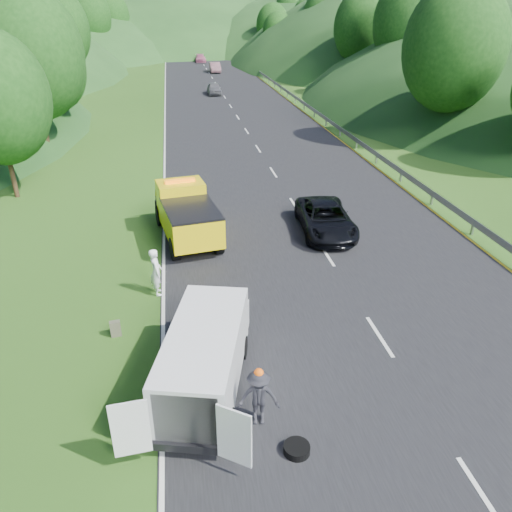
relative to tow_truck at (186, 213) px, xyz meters
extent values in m
plane|color=#38661E|center=(2.82, -6.76, -1.21)|extent=(320.00, 320.00, 0.00)
cube|color=black|center=(5.82, 33.24, -1.20)|extent=(14.00, 200.00, 0.02)
cube|color=gray|center=(13.12, 45.74, -1.21)|extent=(0.06, 140.00, 1.52)
cylinder|color=black|center=(-1.23, 1.71, -0.72)|extent=(0.50, 1.02, 0.98)
cylinder|color=black|center=(0.60, 2.02, -0.72)|extent=(0.50, 1.02, 0.98)
cylinder|color=black|center=(-0.58, -2.13, -0.72)|extent=(0.50, 1.02, 0.98)
cylinder|color=black|center=(1.24, -1.83, -0.72)|extent=(0.50, 1.02, 0.98)
cube|color=yellow|center=(-0.17, 1.05, 0.21)|extent=(2.33, 1.88, 1.85)
cube|color=yellow|center=(0.19, -1.12, -0.04)|extent=(2.66, 3.62, 1.27)
cube|color=black|center=(0.19, -1.12, 0.65)|extent=(2.66, 3.62, 0.10)
cube|color=black|center=(-0.37, 2.20, -0.33)|extent=(2.12, 1.48, 0.68)
cube|color=black|center=(-0.46, 2.78, -0.52)|extent=(2.05, 0.53, 0.49)
cube|color=yellow|center=(-0.42, 2.54, 0.31)|extent=(2.05, 1.08, 1.07)
cube|color=orange|center=(-0.17, 1.05, 1.18)|extent=(1.39, 0.46, 0.16)
cube|color=black|center=(-0.29, 1.72, 0.55)|extent=(1.84, 0.38, 0.88)
cylinder|color=black|center=(-0.25, -8.66, -0.85)|extent=(0.44, 0.75, 0.71)
cylinder|color=black|center=(1.30, -9.06, -0.85)|extent=(0.44, 0.75, 0.71)
cylinder|color=black|center=(-1.01, -11.58, -0.85)|extent=(0.44, 0.75, 0.71)
cylinder|color=black|center=(0.53, -11.99, -0.85)|extent=(0.44, 0.75, 0.71)
cube|color=silver|center=(0.12, -10.41, -0.01)|extent=(2.93, 4.93, 1.64)
cube|color=silver|center=(0.74, -8.05, -0.36)|extent=(1.92, 1.22, 0.89)
cube|color=black|center=(0.69, -8.22, 0.35)|extent=(1.67, 0.71, 0.74)
cube|color=black|center=(-0.45, -12.60, -0.01)|extent=(1.48, 0.47, 1.42)
cube|color=silver|center=(-1.67, -12.70, -0.01)|extent=(0.85, 0.13, 1.51)
cube|color=silver|center=(0.56, -13.28, -0.01)|extent=(0.72, 0.52, 1.51)
cube|color=black|center=(-0.48, -12.69, -0.81)|extent=(1.75, 0.58, 0.22)
imported|color=white|center=(-1.27, -4.87, -1.21)|extent=(0.56, 0.72, 1.81)
imported|color=#C6C269|center=(0.88, -7.37, -1.21)|extent=(0.61, 0.52, 1.10)
imported|color=black|center=(1.35, -11.79, -1.21)|extent=(1.13, 0.75, 1.62)
cube|color=#4F4F3B|center=(-2.58, -7.33, -0.93)|extent=(0.36, 0.24, 0.54)
cylinder|color=black|center=(2.09, -12.88, -1.21)|extent=(0.64, 0.64, 0.20)
imported|color=black|center=(6.41, -0.42, -1.21)|extent=(2.65, 5.11, 1.38)
imported|color=#4D4D52|center=(4.80, 41.45, -1.21)|extent=(1.59, 3.94, 1.34)
imported|color=brown|center=(6.85, 63.83, -1.21)|extent=(1.59, 4.57, 1.51)
imported|color=#AD5679|center=(5.54, 80.56, -1.21)|extent=(1.91, 4.70, 1.36)
imported|color=#5C7D4D|center=(6.33, 106.02, -1.21)|extent=(1.59, 3.94, 1.34)
camera|label=1|loc=(-0.23, -21.16, 8.34)|focal=35.00mm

